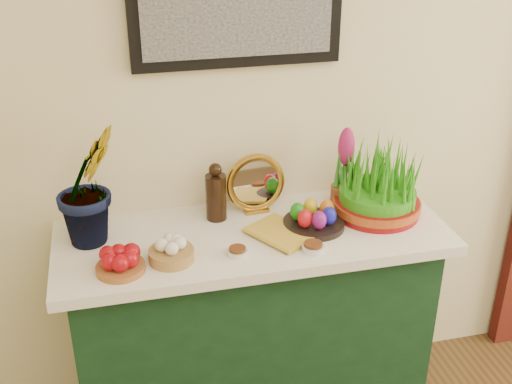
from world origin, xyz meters
TOP-DOWN VIEW (x-y plane):
  - sideboard at (-0.44, 2.00)m, footprint 1.30×0.45m
  - tablecloth at (-0.44, 2.00)m, footprint 1.40×0.55m
  - hyacinth_green at (-0.99, 2.08)m, footprint 0.36×0.35m
  - apple_bowl at (-0.91, 1.85)m, footprint 0.16×0.16m
  - garlic_basket at (-0.75, 1.88)m, footprint 0.17×0.17m
  - vinegar_cruet at (-0.55, 2.13)m, footprint 0.08×0.08m
  - mirror at (-0.39, 2.16)m, footprint 0.23×0.07m
  - book at (-0.42, 1.90)m, footprint 0.24×0.27m
  - spice_dish_left at (-0.53, 1.86)m, footprint 0.07×0.07m
  - spice_dish_right at (-0.27, 1.83)m, footprint 0.08×0.08m
  - egg_plate at (-0.22, 1.98)m, footprint 0.24×0.24m
  - hyacinth_pink at (-0.06, 2.12)m, footprint 0.10×0.10m
  - wheatgrass_sabzeh at (0.04, 2.02)m, footprint 0.33×0.33m

SIDE VIEW (x-z plane):
  - sideboard at x=-0.44m, z-range 0.00..0.85m
  - tablecloth at x=-0.44m, z-range 0.85..0.89m
  - spice_dish_left at x=-0.53m, z-range 0.89..0.92m
  - spice_dish_right at x=-0.27m, z-range 0.89..0.92m
  - book at x=-0.42m, z-range 0.89..0.92m
  - apple_bowl at x=-0.91m, z-range 0.88..0.96m
  - garlic_basket at x=-0.75m, z-range 0.88..0.97m
  - egg_plate at x=-0.22m, z-range 0.88..0.97m
  - vinegar_cruet at x=-0.55m, z-range 0.88..1.10m
  - mirror at x=-0.39m, z-range 0.89..1.12m
  - wheatgrass_sabzeh at x=0.04m, z-range 0.87..1.14m
  - hyacinth_pink at x=-0.06m, z-range 0.87..1.19m
  - hyacinth_green at x=-0.99m, z-range 0.89..1.45m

